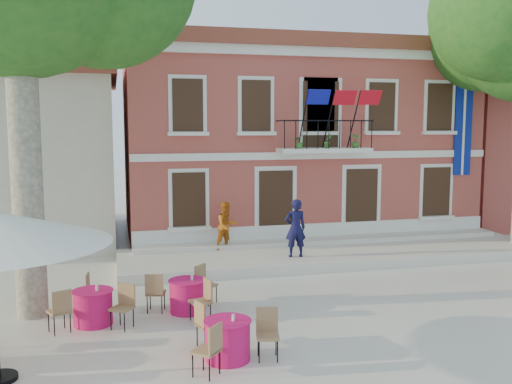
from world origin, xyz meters
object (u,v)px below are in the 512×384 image
at_px(cafe_table_3, 93,305).
at_px(pedestrian_navy, 295,228).
at_px(pedestrian_orange, 227,226).
at_px(cafe_table_1, 228,338).
at_px(cafe_table_0, 188,294).

bearing_deg(cafe_table_3, pedestrian_navy, 33.05).
relative_size(pedestrian_navy, pedestrian_orange, 1.14).
xyz_separation_m(pedestrian_navy, cafe_table_1, (-3.41, -6.44, -0.77)).
bearing_deg(pedestrian_navy, pedestrian_orange, -35.54).
height_order(cafe_table_0, cafe_table_3, same).
distance_m(cafe_table_0, cafe_table_3, 2.15).
bearing_deg(cafe_table_1, cafe_table_0, 97.27).
xyz_separation_m(pedestrian_navy, cafe_table_3, (-5.92, -3.85, -0.77)).
height_order(pedestrian_navy, cafe_table_3, pedestrian_navy).
height_order(pedestrian_navy, cafe_table_0, pedestrian_navy).
height_order(pedestrian_orange, cafe_table_3, pedestrian_orange).
distance_m(pedestrian_orange, cafe_table_1, 8.11).
relative_size(pedestrian_navy, cafe_table_0, 0.99).
bearing_deg(pedestrian_orange, cafe_table_0, -130.91).
bearing_deg(cafe_table_3, pedestrian_orange, 52.83).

